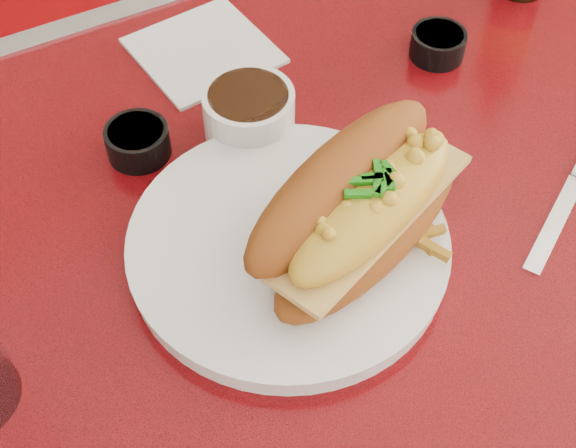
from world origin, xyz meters
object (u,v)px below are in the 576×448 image
sauce_cup_right (438,43)px  sauce_cup_left (138,140)px  gravy_ramekin (249,112)px  knife (574,184)px  booth_bench_far (133,90)px  diner_table (381,319)px  dinner_plate (288,246)px  fork (349,202)px  mac_hoagie (360,206)px

sauce_cup_right → sauce_cup_left: bearing=176.7°
gravy_ramekin → knife: size_ratio=0.58×
booth_bench_far → knife: bearing=-79.1°
diner_table → dinner_plate: (-0.10, 0.02, 0.17)m
diner_table → dinner_plate: 0.20m
sauce_cup_left → knife: size_ratio=0.45×
fork → sauce_cup_left: (-0.13, 0.16, -0.00)m
booth_bench_far → gravy_ramekin: booth_bench_far is taller
dinner_plate → sauce_cup_left: (-0.07, 0.17, 0.01)m
booth_bench_far → knife: 1.00m
diner_table → gravy_ramekin: bearing=111.1°
dinner_plate → fork: bearing=9.0°
dinner_plate → gravy_ramekin: bearing=75.3°
sauce_cup_left → knife: sauce_cup_left is taller
booth_bench_far → mac_hoagie: bearing=-93.5°
dinner_plate → sauce_cup_right: (0.26, 0.15, 0.01)m
diner_table → mac_hoagie: bearing=-168.2°
dinner_plate → sauce_cup_right: sauce_cup_right is taller
sauce_cup_right → knife: 0.21m
diner_table → fork: 0.19m
booth_bench_far → knife: size_ratio=6.90×
gravy_ramekin → sauce_cup_left: size_ratio=1.31×
sauce_cup_right → fork: bearing=-144.1°
sauce_cup_right → knife: bearing=-89.2°
diner_table → fork: bearing=142.4°
booth_bench_far → mac_hoagie: 0.99m
booth_bench_far → gravy_ramekin: 0.83m
sauce_cup_left → dinner_plate: bearing=-69.1°
booth_bench_far → mac_hoagie: size_ratio=4.81×
sauce_cup_right → diner_table: bearing=-133.8°
gravy_ramekin → dinner_plate: bearing=-104.7°
dinner_plate → knife: 0.27m
mac_hoagie → booth_bench_far: bearing=65.3°
booth_bench_far → gravy_ramekin: size_ratio=11.87×
diner_table → gravy_ramekin: gravy_ramekin is taller
diner_table → knife: bearing=-14.6°
dinner_plate → gravy_ramekin: 0.15m
dinner_plate → mac_hoagie: (0.05, -0.03, 0.05)m
booth_bench_far → sauce_cup_right: size_ratio=17.28×
mac_hoagie → sauce_cup_left: bearing=99.3°
sauce_cup_left → knife: (0.33, -0.23, -0.01)m
booth_bench_far → knife: booth_bench_far is taller
diner_table → sauce_cup_right: size_ratio=17.71×
fork → knife: fork is taller
gravy_ramekin → booth_bench_far: bearing=84.5°
sauce_cup_right → knife: (0.00, -0.21, -0.01)m
dinner_plate → sauce_cup_left: size_ratio=4.60×
mac_hoagie → fork: bearing=46.0°
gravy_ramekin → diner_table: bearing=-68.9°
diner_table → gravy_ramekin: size_ratio=12.17×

